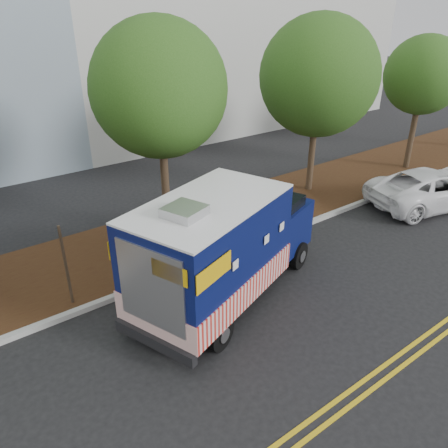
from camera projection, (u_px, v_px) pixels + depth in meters
ground at (194, 303)px, 11.68m from camera, size 120.00×120.00×0.00m
curb at (167, 277)px, 12.65m from camera, size 120.00×0.18×0.15m
mulch_strip at (134, 248)px, 14.15m from camera, size 120.00×4.00×0.15m
centerline_near at (319, 414)px, 8.49m from camera, size 120.00×0.10×0.01m
centerline_far at (329, 422)px, 8.32m from camera, size 120.00×0.10×0.01m
tree_b at (159, 89)px, 12.96m from camera, size 4.13×4.13×6.97m
tree_c at (319, 77)px, 16.52m from camera, size 4.54×4.54×7.00m
tree_d at (423, 75)px, 19.20m from camera, size 3.42×3.42×6.10m
sign_post at (66, 268)px, 10.99m from camera, size 0.06×0.06×2.40m
food_truck at (222, 251)px, 11.23m from camera, size 6.55×4.15×3.26m
white_car at (432, 188)px, 17.07m from camera, size 5.71×3.72×1.46m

